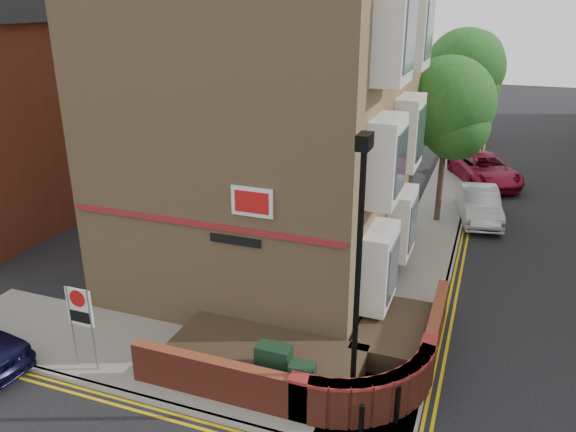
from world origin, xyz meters
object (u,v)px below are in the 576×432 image
Objects in this scene: lamppost at (358,283)px; silver_car_near at (479,204)px; zone_sign at (80,314)px; utility_cabinet_large at (274,368)px.

lamppost reaches higher than silver_car_near.
zone_sign is at bearing -131.26° from silver_car_near.
lamppost is at bearing -108.70° from silver_car_near.
utility_cabinet_large is 14.13m from silver_car_near.
utility_cabinet_large is (-1.90, 0.10, -2.62)m from lamppost.
utility_cabinet_large is at bearing -116.41° from silver_car_near.
utility_cabinet_large is at bearing 176.99° from lamppost.
utility_cabinet_large is at bearing 9.69° from zone_sign.
zone_sign is 0.52× the size of silver_car_near.
silver_car_near is at bearing 73.97° from utility_cabinet_large.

